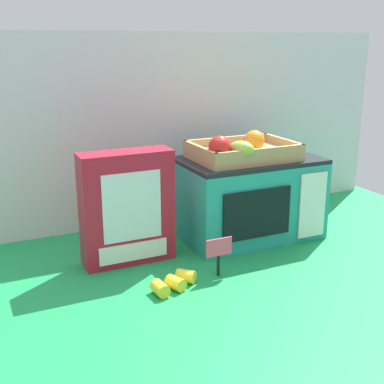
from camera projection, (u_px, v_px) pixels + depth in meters
ground_plane at (196, 244)px, 1.48m from camera, size 1.70×1.70×0.00m
display_back_panel at (162, 129)px, 1.62m from camera, size 1.61×0.03×0.59m
toy_microwave at (249, 198)px, 1.51m from camera, size 0.40×0.25×0.24m
food_groups_crate at (242, 151)px, 1.45m from camera, size 0.29×0.22×0.09m
cookie_set_box at (127, 208)px, 1.33m from camera, size 0.24×0.08×0.30m
price_sign at (219, 251)px, 1.26m from camera, size 0.07×0.01×0.10m
loose_toy_banana at (174, 282)px, 1.21m from camera, size 0.13×0.09×0.03m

